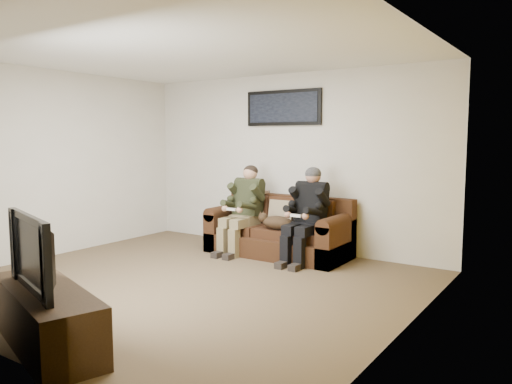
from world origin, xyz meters
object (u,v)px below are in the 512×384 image
Objects in this scene: person_left at (244,204)px; person_right at (307,210)px; television at (44,251)px; tv_stand at (47,318)px; cat at (277,222)px; framed_poster at (283,108)px; sofa at (280,233)px.

person_right reaches higher than person_left.
television is at bearing -79.99° from person_left.
cat is at bearing 108.63° from tv_stand.
television is (-0.40, -3.60, 0.07)m from person_right.
tv_stand is (0.03, -3.53, -0.27)m from cat.
framed_poster is at bearing 112.46° from television.
person_right is 3.63m from television.
cat is (-0.43, -0.08, -0.20)m from person_right.
tv_stand is at bearing -88.19° from sofa.
sofa is at bearing 109.89° from television.
sofa is at bearing 109.89° from tv_stand.
person_left is 0.84× the size of tv_stand.
sofa is 0.32m from cat.
sofa is 1.34× the size of tv_stand.
person_right is at bearing -38.04° from framed_poster.
person_right reaches higher than tv_stand.
sofa is at bearing 17.97° from person_left.
tv_stand is at bearing -79.99° from person_left.
person_left is at bearing 118.10° from television.
person_left is 1.03m from person_right.
framed_poster is at bearing 112.46° from tv_stand.
framed_poster is 1.20× the size of television.
person_left is 1.01× the size of framed_poster.
television is at bearing -85.62° from framed_poster.
tv_stand is at bearing -85.62° from framed_poster.
person_right is (0.52, -0.17, 0.39)m from sofa.
sofa is 1.59× the size of person_right.
television is at bearing -89.45° from cat.
person_left is at bearing -119.47° from framed_poster.
framed_poster is at bearing 116.91° from sofa.
framed_poster reaches higher than tv_stand.
framed_poster reaches higher than television.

